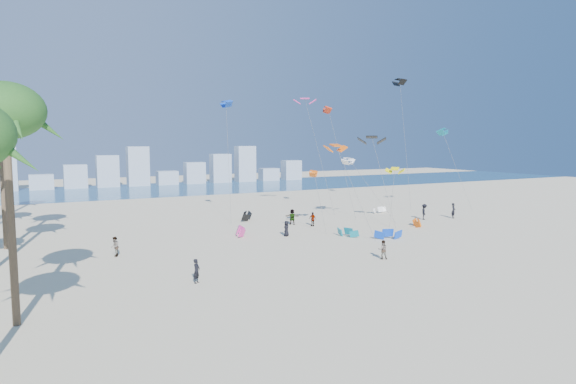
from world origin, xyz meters
name	(u,v)px	position (x,y,z in m)	size (l,w,h in m)	color
ground	(360,283)	(0.00, 0.00, 0.00)	(220.00, 220.00, 0.00)	beige
ocean	(141,190)	(0.00, 72.00, 0.01)	(220.00, 220.00, 0.00)	navy
kitesurfer_near	(197,271)	(-9.60, 5.05, 0.81)	(0.59, 0.39, 1.62)	black
kitesurfer_mid	(383,250)	(5.59, 4.65, 0.76)	(0.74, 0.58, 1.53)	gray
kitesurfers_far	(335,219)	(10.42, 19.07, 0.88)	(40.81, 8.19, 1.90)	black
grounded_kites	(323,224)	(9.03, 19.23, 0.43)	(24.85, 19.48, 0.96)	#E43295
flying_kites	(354,122)	(16.49, 24.29, 11.82)	(33.16, 21.08, 18.60)	#ED5B0C
distant_skyline	(126,172)	(-1.19, 82.00, 3.09)	(85.00, 3.00, 8.40)	#9EADBF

